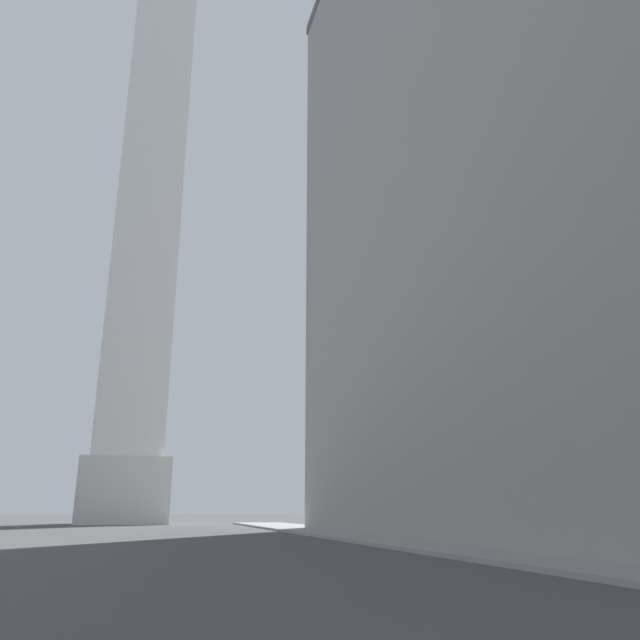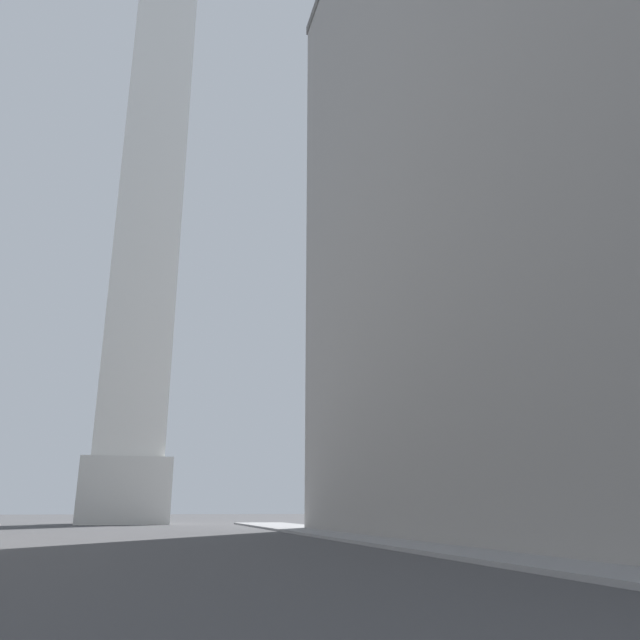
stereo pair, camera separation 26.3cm
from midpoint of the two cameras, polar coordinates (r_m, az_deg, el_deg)
name	(u,v)px [view 1 (the left image)]	position (r m, az deg, el deg)	size (l,w,h in m)	color
sidewalk_right	(431,544)	(28.03, 9.87, -19.54)	(5.00, 84.35, 0.15)	gray
building_right	(574,110)	(39.40, 22.01, 17.40)	(19.77, 44.97, 45.75)	gray
obelisk	(152,182)	(80.03, -15.17, 12.10)	(8.95, 8.95, 82.23)	silver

